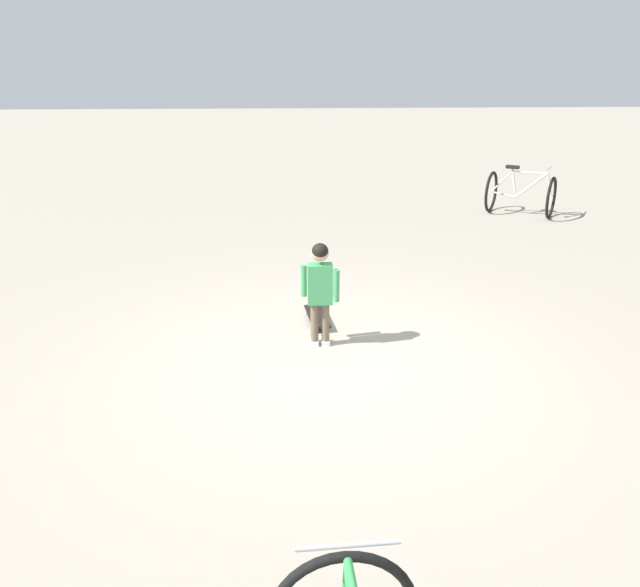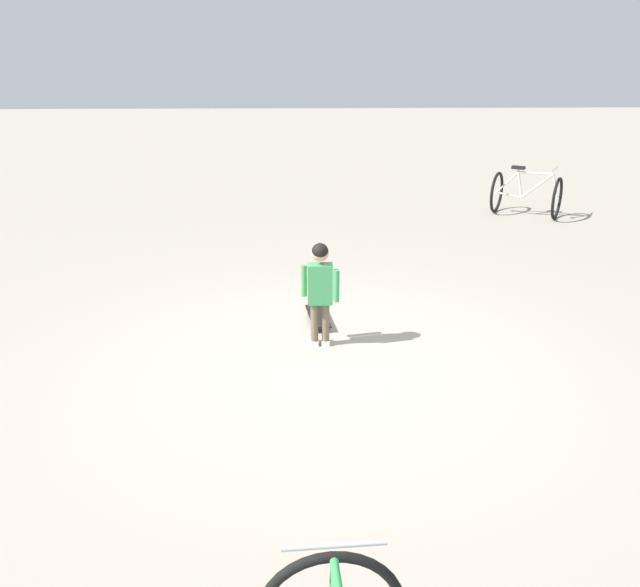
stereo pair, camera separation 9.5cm
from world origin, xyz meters
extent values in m
plane|color=#9E9384|center=(0.00, 0.00, 0.00)|extent=(50.00, 50.00, 0.00)
cylinder|color=brown|center=(0.15, -0.50, 0.24)|extent=(0.08, 0.08, 0.42)
cube|color=white|center=(0.15, -0.53, 0.03)|extent=(0.08, 0.15, 0.05)
cylinder|color=brown|center=(0.04, -0.50, 0.24)|extent=(0.08, 0.08, 0.42)
cube|color=white|center=(0.04, -0.53, 0.03)|extent=(0.08, 0.15, 0.05)
cube|color=#3F9959|center=(0.09, -0.50, 0.65)|extent=(0.24, 0.14, 0.40)
cylinder|color=#3F9959|center=(0.25, -0.60, 0.65)|extent=(0.06, 0.06, 0.32)
cylinder|color=#3F9959|center=(-0.06, -0.44, 0.65)|extent=(0.06, 0.06, 0.32)
sphere|color=tan|center=(0.09, -0.50, 0.96)|extent=(0.17, 0.17, 0.17)
sphere|color=black|center=(0.09, -0.49, 0.98)|extent=(0.16, 0.16, 0.16)
cube|color=black|center=(0.10, -1.09, 0.07)|extent=(0.27, 0.67, 0.02)
cube|color=#B7B7BC|center=(0.13, -1.32, 0.05)|extent=(0.11, 0.04, 0.02)
cube|color=#B7B7BC|center=(0.07, -0.87, 0.05)|extent=(0.11, 0.04, 0.02)
cylinder|color=beige|center=(0.20, -1.31, 0.03)|extent=(0.04, 0.06, 0.06)
cylinder|color=beige|center=(0.05, -1.33, 0.03)|extent=(0.04, 0.06, 0.06)
cylinder|color=beige|center=(0.14, -0.86, 0.03)|extent=(0.04, 0.06, 0.06)
cylinder|color=beige|center=(-0.01, -0.88, 0.03)|extent=(0.04, 0.06, 0.06)
torus|color=black|center=(-4.03, -5.41, 0.36)|extent=(0.41, 0.64, 0.71)
torus|color=black|center=(-3.15, -5.93, 0.36)|extent=(0.41, 0.64, 0.71)
cylinder|color=#B7B7BC|center=(-4.03, -5.41, 0.36)|extent=(0.08, 0.08, 0.06)
cylinder|color=#B7B7BC|center=(-3.15, -5.93, 0.36)|extent=(0.08, 0.08, 0.06)
cylinder|color=silver|center=(-3.73, -5.59, 0.53)|extent=(0.47, 0.30, 0.48)
cylinder|color=silver|center=(-3.69, -5.62, 0.75)|extent=(0.53, 0.33, 0.06)
cylinder|color=silver|center=(-3.48, -5.74, 0.54)|extent=(0.14, 0.11, 0.48)
cylinder|color=silver|center=(-3.34, -5.83, 0.33)|extent=(0.39, 0.25, 0.08)
cylinder|color=silver|center=(-3.30, -5.85, 0.55)|extent=(0.32, 0.20, 0.40)
cylinder|color=silver|center=(-3.99, -5.44, 0.56)|extent=(0.13, 0.09, 0.41)
cube|color=black|center=(-3.44, -5.77, 0.82)|extent=(0.24, 0.20, 0.05)
cylinder|color=#B7B7BC|center=(-3.94, -5.47, 0.84)|extent=(0.26, 0.41, 0.02)
cylinder|color=#B7B7BC|center=(0.14, 3.32, 0.84)|extent=(0.46, 0.05, 0.02)
camera|label=1|loc=(0.36, 5.64, 2.87)|focal=37.97mm
camera|label=2|loc=(0.27, 5.64, 2.87)|focal=37.97mm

